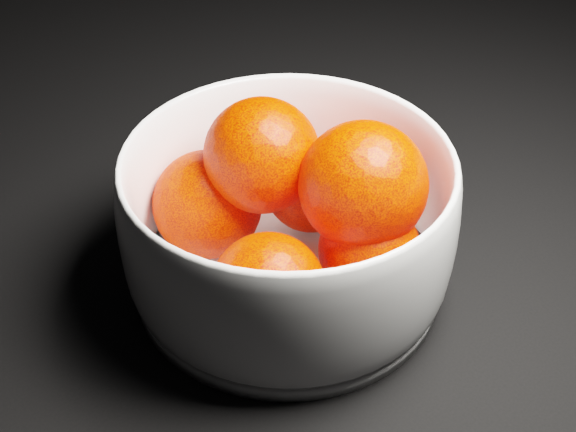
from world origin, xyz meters
TOP-DOWN VIEW (x-y plane):
  - bowl at (0.25, 0.25)m, footprint 0.24×0.24m
  - orange_pile at (0.26, 0.25)m, footprint 0.17×0.19m

SIDE VIEW (x-z plane):
  - bowl at x=0.25m, z-range 0.00..0.12m
  - orange_pile at x=0.26m, z-range 0.00..0.13m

